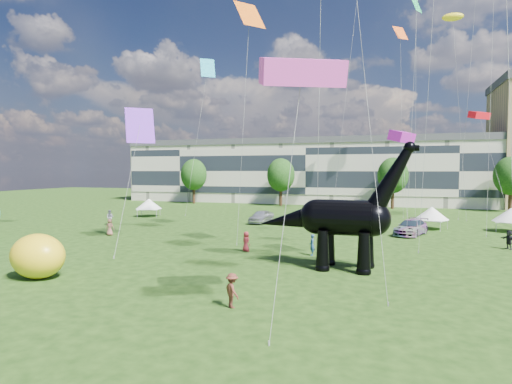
% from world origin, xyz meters
% --- Properties ---
extents(ground, '(220.00, 220.00, 0.00)m').
position_xyz_m(ground, '(0.00, 0.00, 0.00)').
color(ground, '#16330C').
rests_on(ground, ground).
extents(terrace_row, '(78.00, 11.00, 12.00)m').
position_xyz_m(terrace_row, '(-8.00, 62.00, 6.00)').
color(terrace_row, beige).
rests_on(terrace_row, ground).
extents(tree_far_left, '(5.20, 5.20, 9.44)m').
position_xyz_m(tree_far_left, '(-30.00, 53.00, 6.29)').
color(tree_far_left, '#382314').
rests_on(tree_far_left, ground).
extents(tree_mid_left, '(5.20, 5.20, 9.44)m').
position_xyz_m(tree_mid_left, '(-12.00, 53.00, 6.29)').
color(tree_mid_left, '#382314').
rests_on(tree_mid_left, ground).
extents(tree_mid_right, '(5.20, 5.20, 9.44)m').
position_xyz_m(tree_mid_right, '(8.00, 53.00, 6.29)').
color(tree_mid_right, '#382314').
rests_on(tree_mid_right, ground).
extents(tree_far_right, '(5.20, 5.20, 9.44)m').
position_xyz_m(tree_far_right, '(26.00, 53.00, 6.29)').
color(tree_far_right, '#382314').
rests_on(tree_far_right, ground).
extents(dinosaur_sculpture, '(10.94, 3.14, 8.93)m').
position_xyz_m(dinosaur_sculpture, '(4.62, 4.84, 3.37)').
color(dinosaur_sculpture, black).
rests_on(dinosaur_sculpture, ground).
extents(car_silver, '(2.49, 5.06, 1.66)m').
position_xyz_m(car_silver, '(-7.78, 26.98, 0.83)').
color(car_silver, silver).
rests_on(car_silver, ground).
extents(car_grey, '(4.80, 2.42, 1.51)m').
position_xyz_m(car_grey, '(-2.45, 25.83, 0.76)').
color(car_grey, slate).
rests_on(car_grey, ground).
extents(car_white, '(6.34, 4.20, 1.62)m').
position_xyz_m(car_white, '(-0.96, 29.31, 0.81)').
color(car_white, white).
rests_on(car_white, ground).
extents(car_dark, '(4.01, 6.04, 1.63)m').
position_xyz_m(car_dark, '(9.96, 22.24, 0.81)').
color(car_dark, '#595960').
rests_on(car_dark, ground).
extents(gazebo_near, '(4.80, 4.80, 2.58)m').
position_xyz_m(gazebo_near, '(12.35, 27.76, 1.81)').
color(gazebo_near, white).
rests_on(gazebo_near, ground).
extents(gazebo_far, '(4.41, 4.41, 2.61)m').
position_xyz_m(gazebo_far, '(20.43, 28.22, 1.83)').
color(gazebo_far, white).
rests_on(gazebo_far, ground).
extents(gazebo_left, '(4.75, 4.75, 2.58)m').
position_xyz_m(gazebo_left, '(-25.66, 29.46, 1.81)').
color(gazebo_left, white).
rests_on(gazebo_left, ground).
extents(inflatable_yellow, '(3.89, 3.13, 2.80)m').
position_xyz_m(inflatable_yellow, '(-12.91, -3.66, 1.40)').
color(inflatable_yellow, yellow).
rests_on(inflatable_yellow, ground).
extents(visitors, '(48.30, 39.32, 1.84)m').
position_xyz_m(visitors, '(-1.78, 14.14, 0.86)').
color(visitors, slate).
rests_on(visitors, ground).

